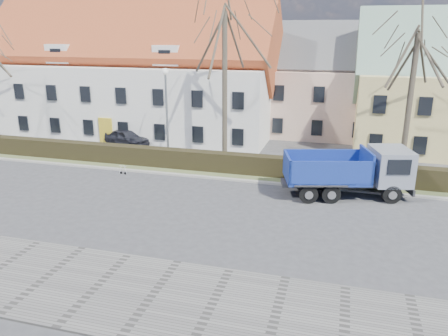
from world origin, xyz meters
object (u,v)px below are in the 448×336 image
(streetlight, at_px, (167,117))
(cart_frame, at_px, (120,169))
(parked_car_a, at_px, (127,138))
(dump_truck, at_px, (343,172))

(streetlight, bearing_deg, cart_frame, -125.10)
(cart_frame, height_order, parked_car_a, parked_car_a)
(dump_truck, bearing_deg, cart_frame, 163.74)
(cart_frame, distance_m, parked_car_a, 7.53)
(dump_truck, distance_m, streetlight, 12.65)
(streetlight, distance_m, cart_frame, 4.87)
(dump_truck, bearing_deg, parked_car_a, 142.39)
(streetlight, relative_size, cart_frame, 9.46)
(parked_car_a, bearing_deg, streetlight, -107.77)
(dump_truck, relative_size, parked_car_a, 1.80)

